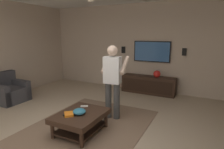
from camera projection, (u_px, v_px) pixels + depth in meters
The scene contains 15 objects.
ground_plane at pixel (83, 138), 3.53m from camera, with size 8.45×8.45×0.00m, color tan.
wall_back_tv at pixel (145, 48), 6.34m from camera, with size 0.10×7.24×2.85m, color #BCA893.
area_rug at pixel (87, 128), 3.89m from camera, with size 2.95×2.19×0.01m, color #7A604C.
armchair at pixel (9, 92), 5.40m from camera, with size 0.80×0.81×0.82m.
coffee_table at pixel (81, 118), 3.66m from camera, with size 1.00×0.80×0.40m.
media_console at pixel (148, 85), 6.17m from camera, with size 0.45×1.70×0.55m.
tv at pixel (152, 52), 6.16m from camera, with size 0.05×1.18×0.66m.
person_standing at pixel (113, 78), 4.19m from camera, with size 0.57×0.58×1.64m.
bowl at pixel (79, 111), 3.58m from camera, with size 0.24×0.24×0.11m, color teal.
remote_white at pixel (84, 106), 3.96m from camera, with size 0.15×0.04×0.02m, color white.
remote_black at pixel (67, 115), 3.55m from camera, with size 0.15×0.04×0.02m, color black.
book at pixel (69, 114), 3.55m from camera, with size 0.22×0.16×0.04m, color orange.
vase_round at pixel (157, 74), 5.94m from camera, with size 0.22×0.22×0.22m, color red.
wall_speaker_left at pixel (184, 52), 5.73m from camera, with size 0.06×0.12×0.22m, color black.
wall_speaker_right at pixel (123, 50), 6.61m from camera, with size 0.06×0.12×0.22m, color black.
Camera 1 is at (-2.61, -1.94, 1.87)m, focal length 30.77 mm.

